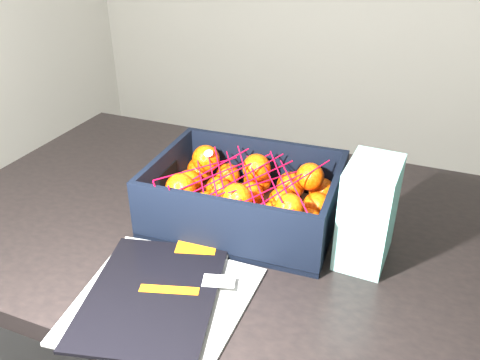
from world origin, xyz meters
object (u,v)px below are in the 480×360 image
(table, at_px, (222,251))
(magazine_stack, at_px, (159,298))
(retail_carton, at_px, (368,213))
(produce_crate, at_px, (245,202))

(table, relative_size, magazine_stack, 3.66)
(table, xyz_separation_m, magazine_stack, (-0.00, -0.28, 0.11))
(table, xyz_separation_m, retail_carton, (0.30, -0.05, 0.20))
(retail_carton, bearing_deg, magazine_stack, -136.40)
(produce_crate, bearing_deg, magazine_stack, -100.67)
(table, height_order, retail_carton, retail_carton)
(magazine_stack, height_order, retail_carton, retail_carton)
(magazine_stack, distance_m, produce_crate, 0.29)
(produce_crate, height_order, retail_carton, retail_carton)
(table, relative_size, produce_crate, 3.32)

